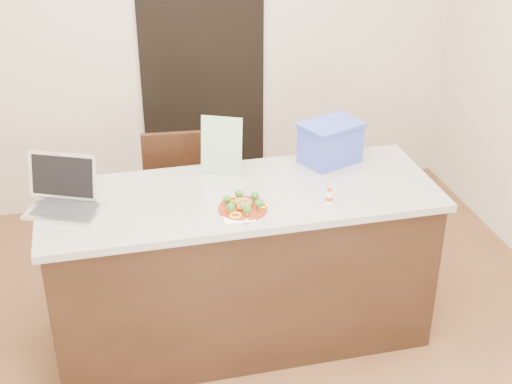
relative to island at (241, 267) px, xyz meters
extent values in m
plane|color=brown|center=(0.00, -0.25, -0.46)|extent=(4.00, 4.00, 0.00)
plane|color=beige|center=(0.00, 1.75, 0.89)|extent=(4.00, 0.00, 4.00)
cube|color=black|center=(0.10, 1.73, 0.54)|extent=(0.90, 0.02, 2.00)
cube|color=black|center=(0.00, 0.00, -0.02)|extent=(2.00, 0.70, 0.88)
cube|color=beige|center=(0.00, 0.00, 0.44)|extent=(2.06, 0.76, 0.04)
cylinder|color=maroon|center=(-0.03, -0.18, 0.46)|extent=(0.24, 0.24, 0.01)
torus|color=maroon|center=(-0.03, -0.18, 0.47)|extent=(0.24, 0.24, 0.01)
sphere|color=olive|center=(-0.03, -0.18, 0.49)|extent=(0.04, 0.04, 0.04)
sphere|color=olive|center=(-0.05, -0.19, 0.49)|extent=(0.04, 0.04, 0.04)
sphere|color=olive|center=(-0.03, -0.21, 0.49)|extent=(0.04, 0.04, 0.04)
sphere|color=olive|center=(-0.01, -0.20, 0.49)|extent=(0.04, 0.04, 0.04)
sphere|color=olive|center=(0.00, -0.19, 0.49)|extent=(0.04, 0.04, 0.04)
sphere|color=olive|center=(0.01, -0.17, 0.49)|extent=(0.04, 0.04, 0.04)
sphere|color=olive|center=(0.00, -0.16, 0.49)|extent=(0.04, 0.04, 0.04)
sphere|color=olive|center=(-0.02, -0.15, 0.49)|extent=(0.04, 0.04, 0.04)
sphere|color=olive|center=(-0.04, -0.15, 0.49)|extent=(0.04, 0.04, 0.04)
sphere|color=olive|center=(-0.05, -0.16, 0.49)|extent=(0.04, 0.04, 0.04)
ellipsoid|color=#1D4A13|center=(-0.03, -0.09, 0.51)|extent=(0.04, 0.04, 0.04)
ellipsoid|color=#1D4A13|center=(-0.10, -0.14, 0.51)|extent=(0.04, 0.04, 0.04)
ellipsoid|color=#1D4A13|center=(-0.10, -0.22, 0.51)|extent=(0.04, 0.04, 0.04)
ellipsoid|color=#1D4A13|center=(-0.02, -0.26, 0.51)|extent=(0.04, 0.04, 0.04)
ellipsoid|color=#1D4A13|center=(0.05, -0.22, 0.51)|extent=(0.04, 0.04, 0.04)
ellipsoid|color=#1D4A13|center=(0.05, -0.13, 0.51)|extent=(0.04, 0.04, 0.04)
torus|color=#FFFB1A|center=(-0.06, -0.09, 0.48)|extent=(0.06, 0.06, 0.01)
torus|color=#FFFB1A|center=(-0.08, -0.25, 0.48)|extent=(0.06, 0.06, 0.01)
torus|color=#FFFB1A|center=(0.07, -0.18, 0.48)|extent=(0.06, 0.06, 0.01)
cube|color=white|center=(-0.06, -0.23, 0.46)|extent=(0.16, 0.16, 0.01)
cube|color=silver|center=(-0.08, -0.25, 0.47)|extent=(0.08, 0.10, 0.00)
cube|color=silver|center=(-0.08, -0.18, 0.47)|extent=(0.05, 0.05, 0.00)
cube|color=white|center=(-0.03, -0.27, 0.47)|extent=(0.02, 0.09, 0.01)
cube|color=silver|center=(-0.03, -0.18, 0.47)|extent=(0.02, 0.11, 0.00)
cylinder|color=silver|center=(0.41, -0.20, 0.48)|extent=(0.03, 0.03, 0.05)
cylinder|color=silver|center=(0.41, -0.20, 0.52)|extent=(0.02, 0.02, 0.01)
cylinder|color=#A83412|center=(0.41, -0.20, 0.53)|extent=(0.03, 0.03, 0.01)
cylinder|color=#A83412|center=(0.41, -0.20, 0.48)|extent=(0.03, 0.03, 0.02)
cube|color=silver|center=(-0.88, 0.01, 0.47)|extent=(0.42, 0.37, 0.02)
cube|color=silver|center=(-0.88, 0.14, 0.59)|extent=(0.35, 0.20, 0.23)
cube|color=black|center=(-0.88, 0.13, 0.59)|extent=(0.31, 0.17, 0.20)
cube|color=#262528|center=(-0.88, 0.00, 0.47)|extent=(0.34, 0.28, 0.00)
cube|color=silver|center=(-0.05, 0.25, 0.62)|extent=(0.22, 0.14, 0.32)
cube|color=#3145B3|center=(0.57, 0.25, 0.57)|extent=(0.36, 0.31, 0.22)
cube|color=#3145B3|center=(0.57, 0.25, 0.68)|extent=(0.39, 0.34, 0.02)
cube|color=#351C10|center=(-0.23, 0.63, -0.02)|extent=(0.45, 0.45, 0.04)
cube|color=#351C10|center=(-0.23, 0.82, 0.24)|extent=(0.42, 0.08, 0.47)
cylinder|color=#351C10|center=(-0.41, 0.45, -0.24)|extent=(0.04, 0.04, 0.44)
cylinder|color=#351C10|center=(-0.05, 0.45, -0.24)|extent=(0.04, 0.04, 0.44)
cylinder|color=#351C10|center=(-0.41, 0.81, -0.24)|extent=(0.04, 0.04, 0.44)
cylinder|color=#351C10|center=(-0.05, 0.81, -0.24)|extent=(0.04, 0.04, 0.44)
camera|label=1|loc=(-0.67, -3.18, 2.19)|focal=50.00mm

